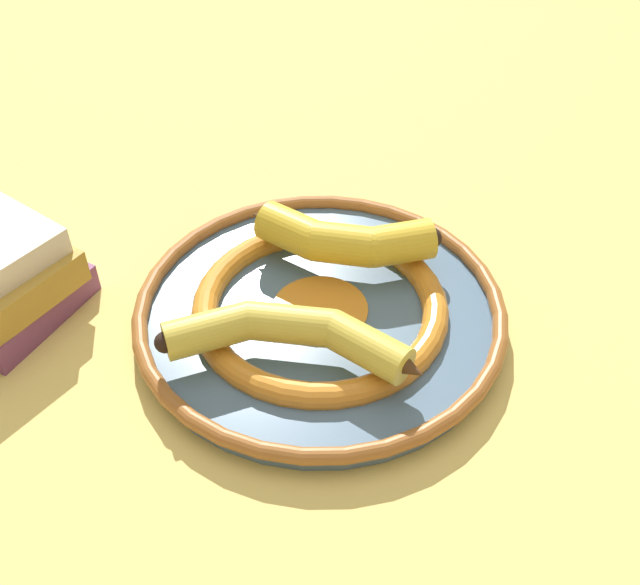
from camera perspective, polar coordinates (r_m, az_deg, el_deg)
name	(u,v)px	position (r m, az deg, el deg)	size (l,w,h in m)	color
ground_plane	(361,323)	(0.64, 3.14, -2.35)	(2.80, 2.80, 0.00)	#E5CC6B
decorative_bowl	(320,310)	(0.63, 0.00, -1.36)	(0.31, 0.31, 0.03)	slate
banana_a	(341,239)	(0.65, 1.58, 4.12)	(0.11, 0.16, 0.04)	gold
banana_b	(293,334)	(0.57, -2.10, -3.18)	(0.12, 0.19, 0.03)	gold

